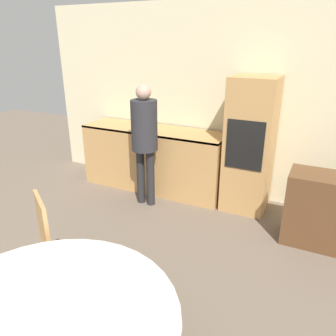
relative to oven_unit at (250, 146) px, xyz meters
The scene contains 6 objects.
wall_back 0.62m from the oven_unit, 129.49° to the left, with size 6.03×0.05×2.60m.
kitchen_counter 1.43m from the oven_unit, behind, with size 2.12×0.60×0.92m.
oven_unit is the anchor object (origin of this frame).
chair_far_left 2.76m from the oven_unit, 113.57° to the right, with size 0.55×0.55×0.98m.
person_standing 1.35m from the oven_unit, 157.39° to the right, with size 0.34×0.34×1.61m.
bowl_centre 2.92m from the oven_unit, 85.24° to the right, with size 0.17×0.17×0.04m.
Camera 1 is at (1.10, 0.72, 2.11)m, focal length 35.00 mm.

